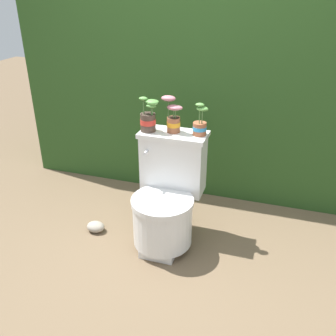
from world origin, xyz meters
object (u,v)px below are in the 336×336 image
object	(u,v)px
potted_plant_midleft	(173,117)
potted_plant_middle	(200,125)
garden_stone	(96,227)
potted_plant_left	(148,118)
toilet	(167,198)

from	to	relation	value
potted_plant_midleft	potted_plant_middle	size ratio (longest dim) A/B	1.11
garden_stone	potted_plant_left	bearing A→B (deg)	27.90
potted_plant_midleft	potted_plant_middle	world-z (taller)	potted_plant_midleft
potted_plant_middle	garden_stone	xyz separation A→B (m)	(-0.72, -0.23, -0.82)
potted_plant_midleft	potted_plant_middle	xyz separation A→B (m)	(0.19, 0.00, -0.04)
toilet	garden_stone	bearing A→B (deg)	-172.34
potted_plant_middle	garden_stone	distance (m)	1.12
potted_plant_midleft	toilet	bearing A→B (deg)	-87.39
potted_plant_left	potted_plant_middle	bearing A→B (deg)	5.65
toilet	garden_stone	distance (m)	0.63
toilet	potted_plant_left	world-z (taller)	potted_plant_left
toilet	potted_plant_middle	distance (m)	0.56
potted_plant_left	potted_plant_midleft	xyz separation A→B (m)	(0.16, 0.03, 0.01)
potted_plant_midleft	garden_stone	distance (m)	1.04
potted_plant_middle	toilet	bearing A→B (deg)	-138.25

